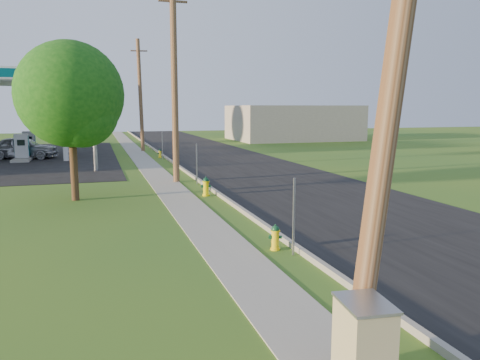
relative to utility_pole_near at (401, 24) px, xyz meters
name	(u,v)px	position (x,y,z in m)	size (l,w,h in m)	color
ground_plane	(379,330)	(0.60, 1.00, -4.80)	(140.00, 140.00, 0.00)	#2D5C21
road	(333,202)	(5.10, 11.00, -4.79)	(8.00, 120.00, 0.02)	black
curb	(237,207)	(1.10, 11.00, -4.73)	(0.15, 120.00, 0.15)	gray
sidewalk	(191,211)	(-0.65, 11.00, -4.79)	(1.50, 120.00, 0.03)	gray
utility_pole_near	(401,24)	(0.00, 0.00, 0.00)	(1.40, 0.32, 9.48)	brown
utility_pole_mid	(175,83)	(0.00, 18.00, 0.15)	(1.40, 0.32, 9.80)	brown
utility_pole_far	(140,95)	(0.00, 36.00, 0.00)	(1.40, 0.32, 9.50)	brown
sign_post_near	(294,217)	(0.85, 5.20, -3.80)	(0.05, 0.04, 2.00)	gray
sign_post_mid	(197,164)	(0.85, 17.00, -3.80)	(0.05, 0.04, 2.00)	gray
sign_post_far	(162,145)	(0.85, 29.20, -3.80)	(0.05, 0.04, 2.00)	gray
fuel_pump_ne	(22,150)	(-8.90, 31.00, -4.08)	(1.20, 3.20, 1.90)	gray
fuel_pump_se	(29,146)	(-8.90, 35.00, -4.08)	(1.20, 3.20, 1.90)	gray
price_pylon	(92,78)	(-3.90, 23.50, 0.63)	(0.34, 2.04, 6.85)	gray
distant_building	(293,123)	(18.60, 46.00, -2.80)	(14.00, 10.00, 4.00)	gray
tree_verge	(73,99)	(-4.64, 14.42, -0.71)	(4.20, 4.20, 6.36)	#3C2A1C
tree_lot	(87,99)	(-4.49, 44.20, -0.23)	(4.68, 4.68, 7.10)	#3C2A1C
hydrant_near	(275,237)	(0.58, 5.76, -4.46)	(0.36, 0.32, 0.70)	yellow
hydrant_mid	(206,186)	(0.57, 13.83, -4.40)	(0.43, 0.38, 0.83)	yellow
hydrant_far	(160,153)	(0.76, 29.98, -4.48)	(0.34, 0.31, 0.66)	yellow
utility_cabinet	(363,351)	(-0.72, -0.57, -4.13)	(0.67, 0.84, 1.33)	tan
car_silver	(23,148)	(-9.02, 32.27, -3.97)	(1.96, 4.87, 1.66)	#9D9FA4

